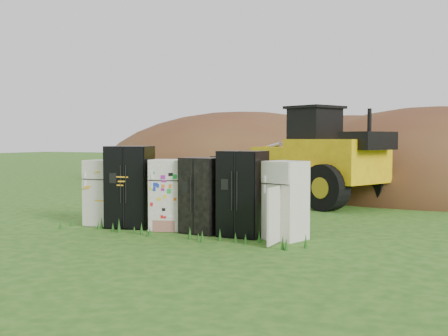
# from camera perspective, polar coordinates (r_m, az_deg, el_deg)

# --- Properties ---
(ground) EXTENTS (120.00, 120.00, 0.00)m
(ground) POSITION_cam_1_polar(r_m,az_deg,el_deg) (13.13, -3.57, -6.47)
(ground) COLOR #1F4C14
(ground) RESTS_ON ground
(fridge_leftmost) EXTENTS (0.79, 0.77, 1.63)m
(fridge_leftmost) POSITION_cam_1_polar(r_m,az_deg,el_deg) (14.31, -12.26, -2.46)
(fridge_leftmost) COLOR white
(fridge_leftmost) RESTS_ON ground
(fridge_black_side) EXTENTS (1.20, 1.05, 1.98)m
(fridge_black_side) POSITION_cam_1_polar(r_m,az_deg,el_deg) (13.84, -9.54, -1.89)
(fridge_black_side) COLOR black
(fridge_black_side) RESTS_ON ground
(fridge_sticker) EXTENTS (0.92, 0.88, 1.67)m
(fridge_sticker) POSITION_cam_1_polar(r_m,az_deg,el_deg) (13.32, -5.82, -2.72)
(fridge_sticker) COLOR white
(fridge_sticker) RESTS_ON ground
(fridge_dark_mid) EXTENTS (0.95, 0.81, 1.73)m
(fridge_dark_mid) POSITION_cam_1_polar(r_m,az_deg,el_deg) (12.84, -2.17, -2.79)
(fridge_dark_mid) COLOR black
(fridge_dark_mid) RESTS_ON ground
(fridge_black_right) EXTENTS (0.96, 0.81, 1.89)m
(fridge_black_right) POSITION_cam_1_polar(r_m,az_deg,el_deg) (12.41, 1.91, -2.61)
(fridge_black_right) COLOR black
(fridge_black_right) RESTS_ON ground
(fridge_open_door) EXTENTS (0.95, 0.91, 1.68)m
(fridge_open_door) POSITION_cam_1_polar(r_m,az_deg,el_deg) (12.07, 6.29, -3.28)
(fridge_open_door) COLOR white
(fridge_open_door) RESTS_ON ground
(wheel_loader) EXTENTS (7.18, 5.20, 3.22)m
(wheel_loader) POSITION_cam_1_polar(r_m,az_deg,el_deg) (19.18, 7.34, 1.34)
(wheel_loader) COLOR yellow
(wheel_loader) RESTS_ON ground
(dirt_mound_right) EXTENTS (13.50, 9.90, 6.76)m
(dirt_mound_right) POSITION_cam_1_polar(r_m,az_deg,el_deg) (22.73, 20.83, -2.65)
(dirt_mound_right) COLOR #4B2518
(dirt_mound_right) RESTS_ON ground
(dirt_mound_left) EXTENTS (15.70, 11.77, 7.06)m
(dirt_mound_left) POSITION_cam_1_polar(r_m,az_deg,el_deg) (28.61, 1.60, -1.33)
(dirt_mound_left) COLOR #4B2518
(dirt_mound_left) RESTS_ON ground
(dirt_mound_back) EXTENTS (17.77, 11.84, 6.77)m
(dirt_mound_back) POSITION_cam_1_polar(r_m,az_deg,el_deg) (30.12, 12.57, -1.18)
(dirt_mound_back) COLOR #4B2518
(dirt_mound_back) RESTS_ON ground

